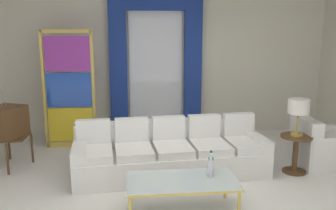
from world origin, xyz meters
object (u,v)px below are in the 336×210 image
(vintage_tv, at_px, (5,123))
(stained_glass_divider, at_px, (69,92))
(bottle_blue_decanter, at_px, (211,167))
(table_lamp_brass, at_px, (299,108))
(armchair_white, at_px, (319,148))
(round_side_table, at_px, (295,151))
(bottle_crystal_tall, at_px, (211,163))
(couch_white_long, at_px, (170,154))
(coffee_table, at_px, (182,182))
(peacock_figurine, at_px, (93,140))

(vintage_tv, bearing_deg, stained_glass_divider, 48.14)
(vintage_tv, height_order, stained_glass_divider, stained_glass_divider)
(bottle_blue_decanter, distance_m, stained_glass_divider, 3.42)
(bottle_blue_decanter, height_order, table_lamp_brass, table_lamp_brass)
(armchair_white, bearing_deg, round_side_table, -153.77)
(bottle_crystal_tall, height_order, stained_glass_divider, stained_glass_divider)
(couch_white_long, relative_size, table_lamp_brass, 5.23)
(couch_white_long, relative_size, round_side_table, 5.01)
(stained_glass_divider, xyz_separation_m, table_lamp_brass, (3.67, -1.67, -0.03))
(bottle_blue_decanter, relative_size, round_side_table, 0.51)
(bottle_crystal_tall, height_order, table_lamp_brass, table_lamp_brass)
(vintage_tv, bearing_deg, bottle_blue_decanter, -29.86)
(couch_white_long, height_order, stained_glass_divider, stained_glass_divider)
(bottle_blue_decanter, height_order, round_side_table, bottle_blue_decanter)
(bottle_crystal_tall, height_order, round_side_table, bottle_crystal_tall)
(coffee_table, xyz_separation_m, bottle_crystal_tall, (0.40, 0.22, 0.14))
(bottle_blue_decanter, relative_size, bottle_crystal_tall, 1.09)
(couch_white_long, height_order, coffee_table, couch_white_long)
(bottle_blue_decanter, bearing_deg, peacock_figurine, 126.06)
(armchair_white, bearing_deg, table_lamp_brass, -153.77)
(bottle_blue_decanter, height_order, vintage_tv, vintage_tv)
(bottle_blue_decanter, bearing_deg, bottle_crystal_tall, 75.73)
(coffee_table, height_order, bottle_crystal_tall, bottle_crystal_tall)
(couch_white_long, bearing_deg, bottle_crystal_tall, -68.18)
(armchair_white, relative_size, stained_glass_divider, 0.38)
(round_side_table, bearing_deg, armchair_white, 26.23)
(couch_white_long, bearing_deg, armchair_white, 1.65)
(vintage_tv, xyz_separation_m, stained_glass_divider, (0.86, 0.95, 0.33))
(table_lamp_brass, bearing_deg, round_side_table, -90.00)
(bottle_blue_decanter, xyz_separation_m, armchair_white, (2.11, 1.25, -0.24))
(bottle_crystal_tall, relative_size, table_lamp_brass, 0.49)
(coffee_table, relative_size, stained_glass_divider, 0.60)
(couch_white_long, height_order, round_side_table, couch_white_long)
(vintage_tv, xyz_separation_m, round_side_table, (4.52, -0.71, -0.37))
(round_side_table, bearing_deg, coffee_table, -151.64)
(table_lamp_brass, bearing_deg, vintage_tv, 171.02)
(coffee_table, distance_m, stained_glass_divider, 3.29)
(round_side_table, xyz_separation_m, table_lamp_brass, (0.00, 0.00, 0.67))
(couch_white_long, xyz_separation_m, round_side_table, (1.93, -0.20, 0.05))
(bottle_crystal_tall, xyz_separation_m, table_lamp_brass, (1.52, 0.82, 0.51))
(bottle_blue_decanter, relative_size, stained_glass_divider, 0.14)
(vintage_tv, xyz_separation_m, table_lamp_brass, (4.52, -0.71, 0.30))
(vintage_tv, bearing_deg, peacock_figurine, 24.49)
(bottle_blue_decanter, distance_m, peacock_figurine, 2.84)
(coffee_table, distance_m, table_lamp_brass, 2.28)
(round_side_table, bearing_deg, peacock_figurine, 158.02)
(bottle_blue_decanter, bearing_deg, armchair_white, 30.65)
(bottle_crystal_tall, xyz_separation_m, vintage_tv, (-3.00, 1.53, 0.21))
(bottle_blue_decanter, distance_m, armchair_white, 2.46)
(armchair_white, bearing_deg, bottle_crystal_tall, -152.33)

